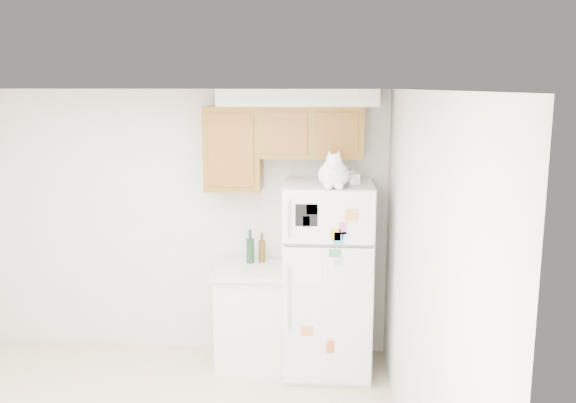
# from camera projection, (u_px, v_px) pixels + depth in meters

# --- Properties ---
(room_shell) EXTENTS (3.84, 4.04, 2.52)m
(room_shell) POSITION_uv_depth(u_px,v_px,m) (140.00, 218.00, 3.97)
(room_shell) COLOR silver
(room_shell) RESTS_ON ground_plane
(refrigerator) EXTENTS (0.76, 0.78, 1.70)m
(refrigerator) POSITION_uv_depth(u_px,v_px,m) (328.00, 278.00, 5.38)
(refrigerator) COLOR white
(refrigerator) RESTS_ON ground_plane
(base_counter) EXTENTS (0.64, 0.64, 0.92)m
(base_counter) POSITION_uv_depth(u_px,v_px,m) (252.00, 315.00, 5.57)
(base_counter) COLOR white
(base_counter) RESTS_ON ground_plane
(cat) EXTENTS (0.32, 0.46, 0.33)m
(cat) POSITION_uv_depth(u_px,v_px,m) (334.00, 173.00, 4.97)
(cat) COLOR white
(cat) RESTS_ON refrigerator
(storage_box_back) EXTENTS (0.18, 0.13, 0.10)m
(storage_box_back) POSITION_uv_depth(u_px,v_px,m) (343.00, 175.00, 5.37)
(storage_box_back) COLOR white
(storage_box_back) RESTS_ON refrigerator
(storage_box_front) EXTENTS (0.17, 0.14, 0.09)m
(storage_box_front) POSITION_uv_depth(u_px,v_px,m) (350.00, 179.00, 5.18)
(storage_box_front) COLOR white
(storage_box_front) RESTS_ON refrigerator
(bottle_green) EXTENTS (0.07, 0.07, 0.31)m
(bottle_green) POSITION_uv_depth(u_px,v_px,m) (250.00, 246.00, 5.59)
(bottle_green) COLOR #19381E
(bottle_green) RESTS_ON base_counter
(bottle_amber) EXTENTS (0.06, 0.06, 0.27)m
(bottle_amber) POSITION_uv_depth(u_px,v_px,m) (262.00, 247.00, 5.63)
(bottle_amber) COLOR #593814
(bottle_amber) RESTS_ON base_counter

